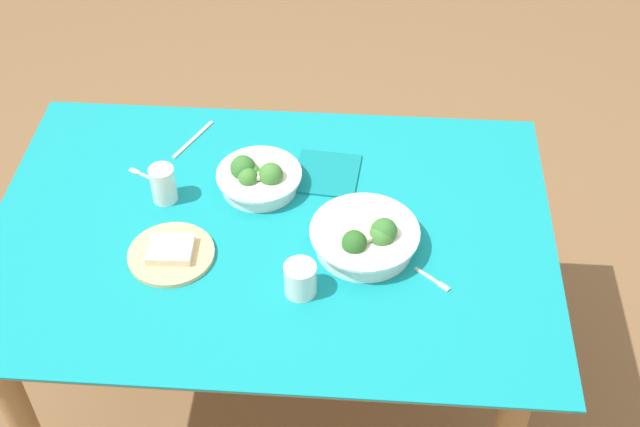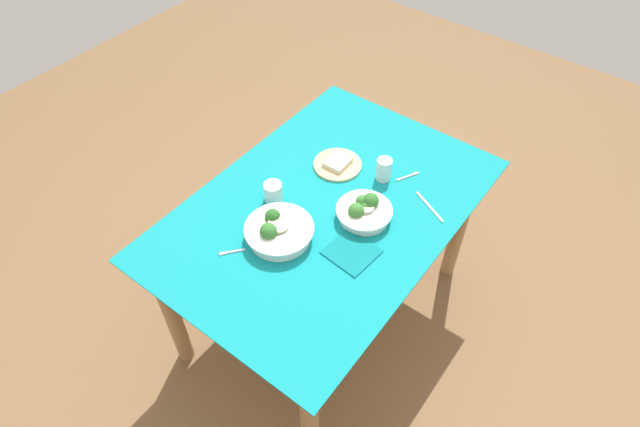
{
  "view_description": "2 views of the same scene",
  "coord_description": "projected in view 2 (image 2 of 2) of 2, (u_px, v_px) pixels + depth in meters",
  "views": [
    {
      "loc": [
        -0.22,
        1.47,
        2.24
      ],
      "look_at": [
        -0.12,
        -0.06,
        0.76
      ],
      "focal_mm": 47.55,
      "sensor_mm": 36.0,
      "label": 1
    },
    {
      "loc": [
        -1.19,
        -0.87,
        2.34
      ],
      "look_at": [
        -0.05,
        -0.0,
        0.76
      ],
      "focal_mm": 30.34,
      "sensor_mm": 36.0,
      "label": 2
    }
  ],
  "objects": [
    {
      "name": "fork_by_near_bowl",
      "position": [
        409.0,
        176.0,
        2.29
      ],
      "size": [
        0.1,
        0.06,
        0.0
      ],
      "rotation": [
        0.0,
        0.0,
        5.81
      ],
      "color": "#B7B7BC",
      "rests_on": "dining_table"
    },
    {
      "name": "dining_table",
      "position": [
        326.0,
        226.0,
        2.25
      ],
      "size": [
        1.4,
        0.96,
        0.76
      ],
      "color": "teal",
      "rests_on": "ground_plane"
    },
    {
      "name": "broccoli_bowl_far",
      "position": [
        278.0,
        231.0,
        2.03
      ],
      "size": [
        0.26,
        0.26,
        0.1
      ],
      "color": "white",
      "rests_on": "dining_table"
    },
    {
      "name": "water_glass_side",
      "position": [
        384.0,
        169.0,
        2.24
      ],
      "size": [
        0.06,
        0.06,
        0.1
      ],
      "primitive_type": "cylinder",
      "color": "silver",
      "rests_on": "dining_table"
    },
    {
      "name": "table_knife_left",
      "position": [
        430.0,
        207.0,
        2.17
      ],
      "size": [
        0.09,
        0.17,
        0.0
      ],
      "primitive_type": "cube",
      "rotation": [
        0.0,
        0.0,
        4.26
      ],
      "color": "#B7B7BC",
      "rests_on": "dining_table"
    },
    {
      "name": "napkin_folded_upper",
      "position": [
        351.0,
        252.0,
        2.01
      ],
      "size": [
        0.18,
        0.19,
        0.01
      ],
      "primitive_type": "cube",
      "rotation": [
        0.0,
        0.0,
        -0.09
      ],
      "color": "#0F777D",
      "rests_on": "dining_table"
    },
    {
      "name": "fork_by_far_bowl",
      "position": [
        231.0,
        252.0,
        2.01
      ],
      "size": [
        0.08,
        0.07,
        0.0
      ],
      "rotation": [
        0.0,
        0.0,
        2.45
      ],
      "color": "#B7B7BC",
      "rests_on": "dining_table"
    },
    {
      "name": "ground_plane",
      "position": [
        325.0,
        309.0,
        2.73
      ],
      "size": [
        6.0,
        6.0,
        0.0
      ],
      "primitive_type": "plane",
      "color": "brown"
    },
    {
      "name": "water_glass_center",
      "position": [
        273.0,
        192.0,
        2.17
      ],
      "size": [
        0.08,
        0.08,
        0.08
      ],
      "primitive_type": "cylinder",
      "color": "silver",
      "rests_on": "dining_table"
    },
    {
      "name": "bread_side_plate",
      "position": [
        338.0,
        164.0,
        2.32
      ],
      "size": [
        0.21,
        0.21,
        0.03
      ],
      "color": "#D6B27A",
      "rests_on": "dining_table"
    },
    {
      "name": "broccoli_bowl_near",
      "position": [
        364.0,
        211.0,
        2.11
      ],
      "size": [
        0.22,
        0.22,
        0.1
      ],
      "color": "white",
      "rests_on": "dining_table"
    }
  ]
}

